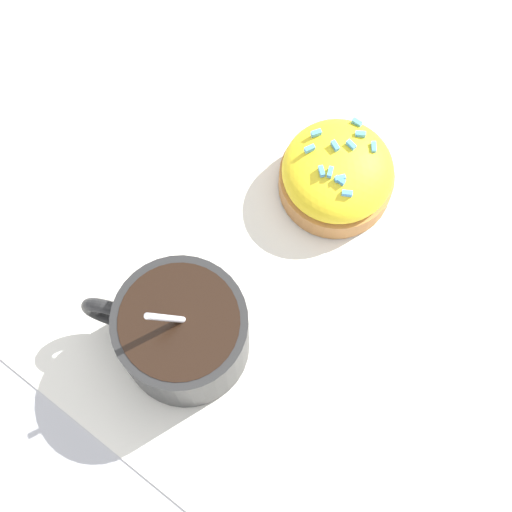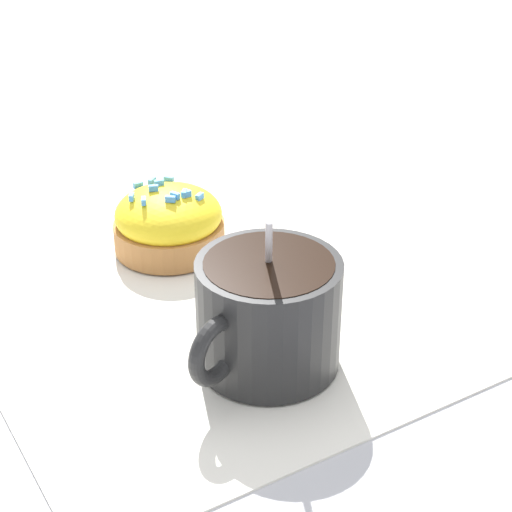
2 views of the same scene
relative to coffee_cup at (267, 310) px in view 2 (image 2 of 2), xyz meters
name	(u,v)px [view 2 (image 2 of 2)]	position (x,y,z in m)	size (l,w,h in m)	color
ground_plane	(223,298)	(0.08, -0.02, -0.04)	(3.00, 3.00, 0.00)	#B2B2B7
paper_napkin	(223,297)	(0.08, -0.02, -0.04)	(0.33, 0.33, 0.00)	white
coffee_cup	(267,310)	(0.00, 0.00, 0.00)	(0.08, 0.11, 0.10)	black
frosted_pastry	(166,223)	(0.16, -0.01, -0.02)	(0.08, 0.08, 0.05)	#B2753D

